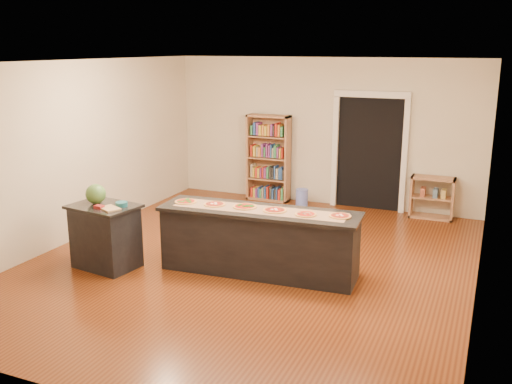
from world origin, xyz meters
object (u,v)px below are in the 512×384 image
at_px(bookshelf, 268,158).
at_px(watermelon, 96,194).
at_px(waste_bin, 302,198).
at_px(side_counter, 106,236).
at_px(low_shelf, 432,198).
at_px(kitchen_island, 259,241).

bearing_deg(bookshelf, watermelon, -101.83).
bearing_deg(waste_bin, side_counter, -110.73).
height_order(bookshelf, low_shelf, bookshelf).
xyz_separation_m(kitchen_island, watermelon, (-2.18, -0.61, 0.58)).
bearing_deg(kitchen_island, waste_bin, 94.88).
xyz_separation_m(low_shelf, waste_bin, (-2.38, -0.19, -0.21)).
bearing_deg(kitchen_island, bookshelf, 106.09).
distance_m(bookshelf, watermelon, 4.27).
bearing_deg(low_shelf, kitchen_island, -117.56).
height_order(bookshelf, watermelon, bookshelf).
distance_m(kitchen_island, side_counter, 2.14).
xyz_separation_m(kitchen_island, bookshelf, (-1.30, 3.57, 0.40)).
bearing_deg(kitchen_island, side_counter, -166.56).
height_order(side_counter, bookshelf, bookshelf).
bearing_deg(watermelon, kitchen_island, 15.73).
relative_size(kitchen_island, side_counter, 2.99).
bearing_deg(low_shelf, waste_bin, -175.39).
bearing_deg(waste_bin, watermelon, -112.58).
height_order(low_shelf, waste_bin, low_shelf).
relative_size(waste_bin, watermelon, 1.23).
bearing_deg(bookshelf, low_shelf, -0.18).
bearing_deg(side_counter, waste_bin, 77.57).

